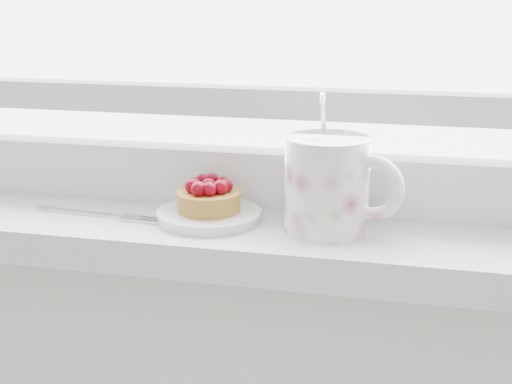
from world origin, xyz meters
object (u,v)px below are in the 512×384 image
(raspberry_tart, at_px, (209,196))
(floral_mug, at_px, (330,183))
(fork, at_px, (97,214))
(saucer, at_px, (209,215))

(raspberry_tart, height_order, floral_mug, floral_mug)
(floral_mug, relative_size, fork, 0.89)
(saucer, height_order, fork, saucer)
(raspberry_tart, relative_size, fork, 0.45)
(floral_mug, height_order, fork, floral_mug)
(raspberry_tart, xyz_separation_m, fork, (-0.14, -0.01, -0.03))
(saucer, height_order, floral_mug, floral_mug)
(saucer, xyz_separation_m, floral_mug, (0.14, -0.00, 0.05))
(saucer, bearing_deg, raspberry_tart, -101.73)
(raspberry_tart, height_order, fork, raspberry_tart)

